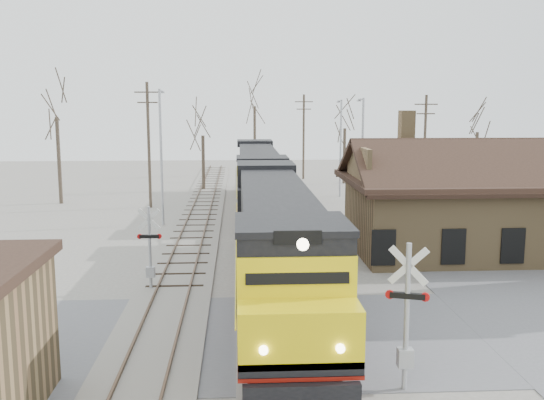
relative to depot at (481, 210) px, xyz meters
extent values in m
plane|color=#9E998F|center=(-11.99, -12.00, -2.41)|extent=(140.00, 140.00, 0.00)
cube|color=slate|center=(-11.99, -12.00, -2.39)|extent=(60.00, 9.00, 0.03)
cube|color=#9E998F|center=(-11.99, 3.00, -2.35)|extent=(3.40, 90.00, 0.12)
cube|color=#473323|center=(-12.71, 3.00, -2.24)|extent=(0.08, 90.00, 0.14)
cube|color=#473323|center=(-11.27, 3.00, -2.24)|extent=(0.08, 90.00, 0.14)
cube|color=#9E998F|center=(-16.49, 3.00, -2.35)|extent=(3.40, 90.00, 0.12)
cube|color=#473323|center=(-17.21, 3.00, -2.24)|extent=(0.08, 90.00, 0.14)
cube|color=#473323|center=(-15.77, 3.00, -2.24)|extent=(0.08, 90.00, 0.14)
cube|color=olive|center=(0.01, 0.00, -0.41)|extent=(14.00, 8.00, 4.00)
cube|color=black|center=(0.01, 0.00, 1.69)|extent=(15.20, 9.20, 0.30)
cube|color=black|center=(0.01, -2.30, 2.69)|extent=(15.00, 4.71, 2.66)
cube|color=black|center=(0.01, 2.30, 2.69)|extent=(15.00, 4.71, 2.66)
cube|color=olive|center=(-3.99, 1.50, 4.39)|extent=(0.80, 0.80, 2.20)
cube|color=black|center=(-11.99, -14.20, -1.81)|extent=(2.73, 4.37, 1.09)
cube|color=black|center=(-11.99, -0.01, -1.81)|extent=(2.73, 4.37, 1.09)
cube|color=black|center=(-11.99, -7.11, -0.93)|extent=(3.28, 21.84, 0.38)
cube|color=maroon|center=(-11.99, -7.11, -1.17)|extent=(3.30, 21.84, 0.13)
cube|color=black|center=(-11.99, -5.74, 0.76)|extent=(2.84, 15.83, 3.06)
cube|color=black|center=(-11.99, -15.19, 0.76)|extent=(3.28, 3.06, 3.06)
cube|color=yellow|center=(-11.99, -17.04, -0.17)|extent=(3.28, 1.97, 1.53)
cylinder|color=#FFF2CC|center=(-11.99, -18.05, 2.40)|extent=(0.31, 0.10, 0.31)
cube|color=black|center=(-11.99, 8.13, -1.81)|extent=(2.73, 4.37, 1.09)
cube|color=black|center=(-11.99, 22.33, -1.81)|extent=(2.73, 4.37, 1.09)
cube|color=black|center=(-11.99, 15.23, -0.93)|extent=(3.28, 21.84, 0.38)
cube|color=maroon|center=(-11.99, 15.23, -1.17)|extent=(3.30, 21.84, 0.13)
cube|color=black|center=(-11.99, 16.59, 0.76)|extent=(2.84, 15.83, 3.06)
cube|color=black|center=(-11.99, 7.15, 0.76)|extent=(3.28, 3.06, 3.06)
cube|color=black|center=(-11.99, 5.29, -0.17)|extent=(3.28, 1.97, 1.53)
cube|color=black|center=(-11.99, 4.21, -1.81)|extent=(3.06, 0.25, 1.09)
cylinder|color=#A5A8AD|center=(-8.79, -16.27, -0.21)|extent=(0.15, 0.15, 4.39)
cube|color=silver|center=(-8.79, -16.27, 1.32)|extent=(1.11, 0.39, 1.15)
cube|color=silver|center=(-8.79, -16.27, 1.32)|extent=(1.11, 0.39, 1.15)
cube|color=black|center=(-8.79, -16.27, 0.45)|extent=(0.99, 0.45, 0.16)
cylinder|color=#B20C0C|center=(-9.26, -16.12, 0.45)|extent=(0.28, 0.16, 0.26)
cylinder|color=#B20C0C|center=(-8.32, -16.42, 0.45)|extent=(0.28, 0.16, 0.26)
cube|color=#A5A8AD|center=(-8.79, -16.27, -1.42)|extent=(0.44, 0.33, 0.55)
cylinder|color=#A5A8AD|center=(-17.51, -6.23, -0.50)|extent=(0.13, 0.13, 3.81)
cube|color=silver|center=(-17.51, -6.23, 0.84)|extent=(1.00, 0.07, 1.00)
cube|color=silver|center=(-17.51, -6.23, 0.84)|extent=(1.00, 0.07, 1.00)
cube|color=black|center=(-17.51, -6.23, 0.07)|extent=(0.86, 0.18, 0.14)
cylinder|color=#B20C0C|center=(-17.08, -6.24, 0.07)|extent=(0.23, 0.09, 0.23)
cylinder|color=#B20C0C|center=(-17.94, -6.21, 0.07)|extent=(0.23, 0.09, 0.23)
cube|color=#A5A8AD|center=(-17.51, -6.23, -1.55)|extent=(0.38, 0.29, 0.48)
cylinder|color=#A5A8AD|center=(-18.79, 8.83, 2.23)|extent=(0.18, 0.18, 9.27)
cylinder|color=#A5A8AD|center=(-18.79, 9.73, 6.77)|extent=(0.12, 1.80, 0.12)
cube|color=#A5A8AD|center=(-18.79, 10.53, 6.67)|extent=(0.25, 0.50, 0.12)
cylinder|color=#A5A8AD|center=(-4.22, 12.44, 1.96)|extent=(0.18, 0.18, 8.73)
cylinder|color=#A5A8AD|center=(-4.22, 13.34, 6.22)|extent=(0.12, 1.80, 0.12)
cube|color=#A5A8AD|center=(-4.22, 14.14, 6.12)|extent=(0.25, 0.50, 0.12)
cylinder|color=#A5A8AD|center=(-4.40, 21.03, 1.92)|extent=(0.18, 0.18, 8.66)
cylinder|color=#A5A8AD|center=(-4.40, 21.93, 6.15)|extent=(0.12, 1.80, 0.12)
cube|color=#A5A8AD|center=(-4.40, 22.73, 6.05)|extent=(0.25, 0.50, 0.12)
cylinder|color=#382D23|center=(-20.65, 16.11, 2.59)|extent=(0.24, 0.24, 9.99)
cube|color=#382D23|center=(-20.65, 16.11, 6.79)|extent=(2.00, 0.10, 0.10)
cube|color=#382D23|center=(-20.65, 16.11, 5.99)|extent=(1.60, 0.10, 0.10)
cylinder|color=#382D23|center=(-6.29, 34.34, 2.26)|extent=(0.24, 0.24, 9.33)
cube|color=#382D23|center=(-6.29, 34.34, 6.12)|extent=(2.00, 0.10, 0.10)
cube|color=#382D23|center=(-6.29, 34.34, 5.32)|extent=(1.60, 0.10, 0.10)
cylinder|color=#382D23|center=(2.56, 18.95, 2.12)|extent=(0.24, 0.24, 9.05)
cube|color=#382D23|center=(2.56, 18.95, 5.85)|extent=(2.00, 0.10, 0.10)
cube|color=#382D23|center=(2.56, 18.95, 5.05)|extent=(1.60, 0.10, 0.10)
cylinder|color=#382D23|center=(-28.47, 18.58, 1.19)|extent=(0.32, 0.32, 7.20)
cylinder|color=#382D23|center=(-16.91, 25.86, 0.24)|extent=(0.32, 0.32, 5.30)
cylinder|color=#382D23|center=(-11.58, 38.84, 1.62)|extent=(0.32, 0.32, 8.05)
cylinder|color=#382D23|center=(-2.42, 30.30, 0.48)|extent=(0.32, 0.32, 5.78)
cylinder|color=#382D23|center=(9.24, 24.11, 0.41)|extent=(0.32, 0.32, 5.64)
camera|label=1|loc=(-13.58, -32.62, 5.83)|focal=40.00mm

